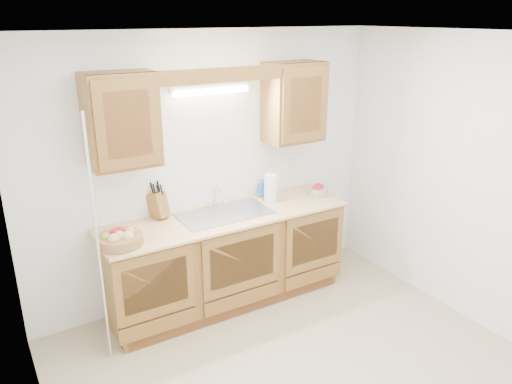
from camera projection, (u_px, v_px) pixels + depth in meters
room at (305, 223)px, 3.44m from camera, size 3.52×3.50×2.50m
base_cabinets at (226, 259)px, 4.68m from camera, size 2.20×0.60×0.86m
countertop at (226, 217)px, 4.52m from camera, size 2.30×0.63×0.04m
upper_cabinet_left at (121, 120)px, 3.92m from camera, size 0.55×0.33×0.75m
upper_cabinet_right at (294, 102)px, 4.73m from camera, size 0.55×0.33×0.75m
valance at (222, 75)px, 4.10m from camera, size 2.20×0.05×0.12m
fluorescent_fixture at (211, 89)px, 4.33m from camera, size 0.76×0.08×0.08m
sink at (225, 221)px, 4.56m from camera, size 0.84×0.46×0.36m
wire_shelf_pole at (98, 245)px, 3.70m from camera, size 0.03×0.03×2.00m
outlet_plate at (293, 164)px, 5.14m from camera, size 0.08×0.01×0.12m
fruit_basket at (120, 238)px, 3.92m from camera, size 0.47×0.47×0.11m
knife_block at (158, 205)px, 4.42m from camera, size 0.18×0.22×0.34m
orange_canister at (158, 206)px, 4.42m from camera, size 0.09×0.09×0.22m
soap_bottle at (262, 188)px, 4.94m from camera, size 0.09×0.09×0.18m
sponge at (262, 195)px, 4.98m from camera, size 0.12×0.08×0.02m
paper_towel at (271, 188)px, 4.81m from camera, size 0.15×0.15×0.31m
apple_bowl at (317, 190)px, 4.99m from camera, size 0.25×0.25×0.12m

